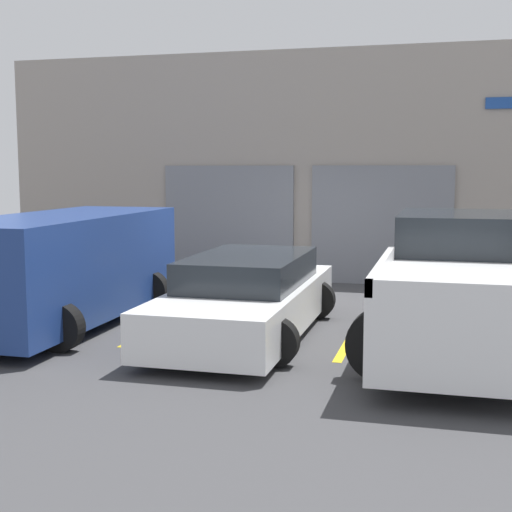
# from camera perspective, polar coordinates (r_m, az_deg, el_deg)

# --- Properties ---
(ground_plane) EXTENTS (28.00, 28.00, 0.00)m
(ground_plane) POSITION_cam_1_polar(r_m,az_deg,el_deg) (12.38, 1.98, -4.14)
(ground_plane) COLOR #3D3D3F
(shophouse_building) EXTENTS (14.01, 0.68, 4.86)m
(shophouse_building) POSITION_cam_1_polar(r_m,az_deg,el_deg) (15.37, 4.75, 7.00)
(shophouse_building) COLOR #9E9389
(shophouse_building) RESTS_ON ground
(pickup_truck) EXTENTS (2.54, 5.57, 1.73)m
(pickup_truck) POSITION_cam_1_polar(r_m,az_deg,el_deg) (10.10, 15.94, -2.20)
(pickup_truck) COLOR white
(pickup_truck) RESTS_ON ground
(sedan_white) EXTENTS (2.10, 4.67, 1.17)m
(sedan_white) POSITION_cam_1_polar(r_m,az_deg,el_deg) (10.24, -0.68, -3.33)
(sedan_white) COLOR white
(sedan_white) RESTS_ON ground
(sedan_side) EXTENTS (2.21, 4.78, 1.70)m
(sedan_side) POSITION_cam_1_polar(r_m,az_deg,el_deg) (11.30, -15.15, -0.77)
(sedan_side) COLOR navy
(sedan_side) RESTS_ON ground
(parking_stripe_left) EXTENTS (0.12, 2.20, 0.01)m
(parking_stripe_left) POSITION_cam_1_polar(r_m,az_deg,el_deg) (10.81, -8.24, -5.85)
(parking_stripe_left) COLOR gold
(parking_stripe_left) RESTS_ON ground
(parking_stripe_centre) EXTENTS (0.12, 2.20, 0.01)m
(parking_stripe_centre) POSITION_cam_1_polar(r_m,az_deg,el_deg) (10.05, 7.40, -6.82)
(parking_stripe_centre) COLOR gold
(parking_stripe_centre) RESTS_ON ground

